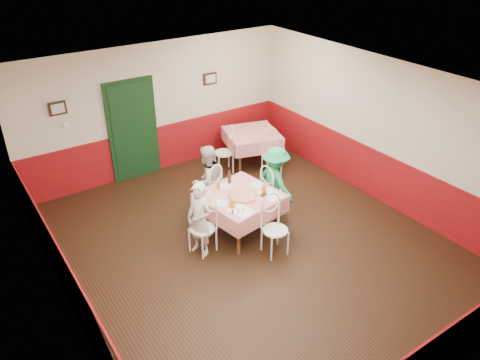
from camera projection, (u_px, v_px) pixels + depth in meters
floor at (252, 245)px, 8.06m from camera, size 7.00×7.00×0.00m
ceiling at (254, 88)px, 6.70m from camera, size 7.00×7.00×0.00m
back_wall at (157, 109)px, 9.91m from camera, size 6.00×0.10×2.80m
front_wall at (448, 307)px, 4.85m from camera, size 6.00×0.10×2.80m
left_wall at (60, 237)px, 5.91m from camera, size 0.10×7.00×2.80m
right_wall at (382, 132)px, 8.85m from camera, size 0.10×7.00×2.80m
wainscot_back at (161, 148)px, 10.34m from camera, size 6.00×0.03×1.00m
wainscot_left at (73, 291)px, 6.36m from camera, size 0.03×7.00×1.00m
wainscot_right at (374, 174)px, 9.28m from camera, size 0.03×7.00×1.00m
door at (133, 131)px, 9.75m from camera, size 0.96×0.06×2.10m
picture_left at (58, 108)px, 8.67m from camera, size 0.32×0.03×0.26m
picture_right at (210, 79)px, 10.29m from camera, size 0.32×0.03×0.26m
thermostat at (66, 125)px, 8.89m from camera, size 0.10×0.03×0.10m
main_table at (240, 213)px, 8.26m from camera, size 1.39×1.39×0.77m
second_table at (252, 148)px, 10.63m from camera, size 1.38×1.38×0.77m
chair_left at (202, 229)px, 7.72m from camera, size 0.51×0.51×0.90m
chair_right at (273, 193)px, 8.73m from camera, size 0.44×0.44×0.90m
chair_far at (209, 192)px, 8.77m from camera, size 0.53×0.53×0.90m
chair_near at (275, 230)px, 7.68m from camera, size 0.46×0.46×0.90m
chair_second_a at (224, 153)px, 10.23m from camera, size 0.52×0.52×0.90m
chair_second_b at (272, 157)px, 10.05m from camera, size 0.52×0.52×0.90m
pizza at (243, 195)px, 8.02m from camera, size 0.57×0.57×0.03m
plate_left at (220, 203)px, 7.81m from camera, size 0.29×0.29×0.01m
plate_right at (257, 185)px, 8.34m from camera, size 0.29×0.29×0.01m
plate_far at (225, 186)px, 8.32m from camera, size 0.29×0.29×0.01m
glass_a at (232, 204)px, 7.66m from camera, size 0.10×0.10×0.15m
glass_b at (264, 189)px, 8.10m from camera, size 0.09×0.09×0.14m
glass_c at (218, 186)px, 8.22m from camera, size 0.08×0.08×0.12m
beer_bottle at (229, 178)px, 8.35m from camera, size 0.08×0.08×0.25m
shaker_a at (238, 211)px, 7.55m from camera, size 0.04×0.04×0.09m
shaker_b at (243, 210)px, 7.57m from camera, size 0.04×0.04×0.09m
shaker_c at (233, 211)px, 7.53m from camera, size 0.04×0.04×0.09m
menu_left at (241, 211)px, 7.63m from camera, size 0.40×0.47×0.00m
menu_right at (271, 195)px, 8.07m from camera, size 0.32×0.42×0.00m
wallet at (264, 195)px, 8.04m from camera, size 0.12×0.11×0.02m
diner_left at (199, 220)px, 7.59m from camera, size 0.45×0.55×1.31m
diner_far at (207, 180)px, 8.69m from camera, size 0.74×0.62×1.36m
diner_right at (276, 181)px, 8.65m from camera, size 0.52×0.89×1.36m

